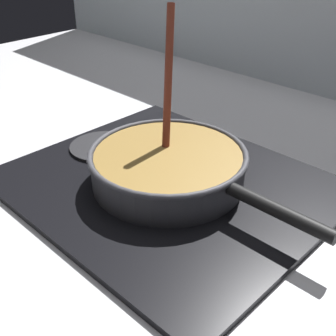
{
  "coord_description": "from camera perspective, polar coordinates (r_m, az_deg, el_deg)",
  "views": [
    {
      "loc": [
        0.44,
        -0.33,
        0.44
      ],
      "look_at": [
        -0.03,
        0.15,
        0.04
      ],
      "focal_mm": 46.85,
      "sensor_mm": 36.0,
      "label": 1
    }
  ],
  "objects": [
    {
      "name": "ground",
      "position": [
        0.72,
        -6.82,
        -9.62
      ],
      "size": [
        2.4,
        1.6,
        0.04
      ],
      "primitive_type": "cube",
      "color": "#B7B7BC"
    },
    {
      "name": "hob_plate",
      "position": [
        0.81,
        0.0,
        -2.17
      ],
      "size": [
        0.56,
        0.48,
        0.01
      ],
      "primitive_type": "cube",
      "color": "black",
      "rests_on": "ground"
    },
    {
      "name": "burner_ring",
      "position": [
        0.81,
        0.0,
        -1.57
      ],
      "size": [
        0.19,
        0.19,
        0.01
      ],
      "primitive_type": "torus",
      "color": "#592D0C",
      "rests_on": "hob_plate"
    },
    {
      "name": "spare_burner",
      "position": [
        0.93,
        -8.53,
        2.81
      ],
      "size": [
        0.14,
        0.14,
        0.01
      ],
      "primitive_type": "cylinder",
      "color": "#262628",
      "rests_on": "hob_plate"
    },
    {
      "name": "cooking_pan",
      "position": [
        0.79,
        0.11,
        0.31
      ],
      "size": [
        0.46,
        0.29,
        0.3
      ],
      "color": "#38383D",
      "rests_on": "hob_plate"
    }
  ]
}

